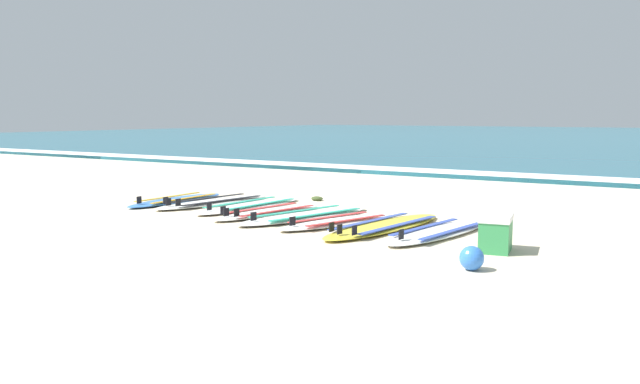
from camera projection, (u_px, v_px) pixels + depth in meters
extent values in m
plane|color=beige|center=(276.00, 210.00, 9.47)|extent=(80.00, 80.00, 0.00)
cube|color=#23667A|center=(617.00, 137.00, 39.61)|extent=(80.00, 60.00, 0.10)
cube|color=white|center=(439.00, 173.00, 14.87)|extent=(80.00, 1.07, 0.11)
ellipsoid|color=#3875CC|center=(177.00, 200.00, 10.34)|extent=(0.50, 2.01, 0.07)
cube|color=gold|center=(168.00, 197.00, 10.43)|extent=(0.07, 1.41, 0.01)
cube|color=gold|center=(185.00, 198.00, 10.24)|extent=(0.07, 1.41, 0.01)
cube|color=black|center=(139.00, 200.00, 9.67)|extent=(0.01, 0.09, 0.11)
ellipsoid|color=silver|center=(214.00, 202.00, 10.12)|extent=(0.90, 2.29, 0.07)
cube|color=black|center=(206.00, 198.00, 10.25)|extent=(0.32, 1.56, 0.01)
cube|color=black|center=(223.00, 200.00, 9.98)|extent=(0.32, 1.56, 0.01)
cube|color=black|center=(168.00, 202.00, 9.46)|extent=(0.03, 0.09, 0.11)
cube|color=black|center=(166.00, 201.00, 9.60)|extent=(0.03, 0.09, 0.11)
cube|color=black|center=(178.00, 202.00, 9.40)|extent=(0.03, 0.09, 0.11)
ellipsoid|color=white|center=(251.00, 206.00, 9.70)|extent=(0.70, 2.23, 0.07)
cube|color=teal|center=(241.00, 202.00, 9.81)|extent=(0.19, 1.54, 0.01)
cube|color=teal|center=(260.00, 204.00, 9.58)|extent=(0.19, 1.54, 0.01)
cube|color=black|center=(209.00, 206.00, 9.00)|extent=(0.02, 0.09, 0.11)
ellipsoid|color=white|center=(269.00, 212.00, 9.06)|extent=(0.83, 2.06, 0.07)
cube|color=#D13838|center=(260.00, 208.00, 9.18)|extent=(0.30, 1.40, 0.01)
cube|color=#D13838|center=(278.00, 210.00, 8.94)|extent=(0.30, 1.40, 0.01)
cube|color=black|center=(226.00, 212.00, 8.47)|extent=(0.03, 0.09, 0.11)
cube|color=black|center=(223.00, 210.00, 8.61)|extent=(0.03, 0.09, 0.11)
cube|color=black|center=(237.00, 213.00, 8.43)|extent=(0.03, 0.09, 0.11)
ellipsoid|color=white|center=(306.00, 216.00, 8.74)|extent=(1.14, 2.39, 0.07)
cube|color=teal|center=(296.00, 211.00, 8.88)|extent=(0.48, 1.59, 0.01)
cube|color=teal|center=(317.00, 214.00, 8.58)|extent=(0.48, 1.59, 0.01)
cube|color=black|center=(253.00, 216.00, 8.11)|extent=(0.03, 0.09, 0.11)
ellipsoid|color=white|center=(338.00, 222.00, 8.24)|extent=(1.01, 1.97, 0.07)
cube|color=#D13838|center=(329.00, 217.00, 8.36)|extent=(0.45, 1.30, 0.01)
cube|color=#D13838|center=(347.00, 220.00, 8.10)|extent=(0.45, 1.30, 0.01)
cube|color=black|center=(292.00, 221.00, 7.74)|extent=(0.04, 0.09, 0.11)
ellipsoid|color=yellow|center=(385.00, 226.00, 7.91)|extent=(0.87, 2.42, 0.07)
cube|color=#334CB2|center=(370.00, 221.00, 8.04)|extent=(0.28, 1.65, 0.01)
cube|color=#334CB2|center=(399.00, 225.00, 7.78)|extent=(0.28, 1.65, 0.01)
cube|color=black|center=(340.00, 229.00, 7.19)|extent=(0.02, 0.09, 0.11)
cube|color=black|center=(332.00, 227.00, 7.34)|extent=(0.02, 0.09, 0.11)
cube|color=black|center=(354.00, 230.00, 7.14)|extent=(0.02, 0.09, 0.11)
ellipsoid|color=white|center=(439.00, 232.00, 7.53)|extent=(0.81, 2.17, 0.07)
cube|color=#334CB2|center=(425.00, 227.00, 7.64)|extent=(0.27, 1.48, 0.01)
cube|color=#334CB2|center=(454.00, 230.00, 7.40)|extent=(0.27, 1.48, 0.01)
cube|color=black|center=(401.00, 234.00, 6.89)|extent=(0.02, 0.09, 0.11)
cube|color=#338C4C|center=(496.00, 236.00, 6.61)|extent=(0.38, 0.49, 0.32)
cube|color=white|center=(496.00, 218.00, 6.59)|extent=(0.39, 0.51, 0.06)
sphere|color=blue|center=(472.00, 258.00, 5.80)|extent=(0.23, 0.23, 0.23)
ellipsoid|color=#384723|center=(317.00, 199.00, 10.52)|extent=(0.21, 0.17, 0.07)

